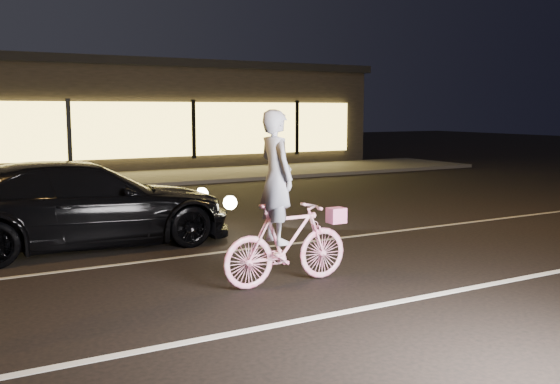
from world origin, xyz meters
TOP-DOWN VIEW (x-y plane):
  - ground at (0.00, 0.00)m, footprint 90.00×90.00m
  - lane_stripe_near at (0.00, -1.50)m, footprint 60.00×0.12m
  - lane_stripe_far at (0.00, 2.00)m, footprint 60.00×0.10m
  - sidewalk at (0.00, 13.00)m, footprint 30.00×4.00m
  - storefront at (0.00, 18.97)m, footprint 25.40×8.42m
  - cyclist at (-0.07, -0.14)m, footprint 1.85×0.64m
  - sedan at (-1.93, 3.52)m, footprint 5.11×2.09m

SIDE VIEW (x-z plane):
  - ground at x=0.00m, z-range 0.00..0.00m
  - lane_stripe_near at x=0.00m, z-range 0.00..0.01m
  - lane_stripe_far at x=0.00m, z-range 0.00..0.01m
  - sidewalk at x=0.00m, z-range 0.00..0.12m
  - sedan at x=-1.93m, z-range 0.00..1.47m
  - cyclist at x=-0.07m, z-range -0.34..2.00m
  - storefront at x=0.00m, z-range 0.05..4.25m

